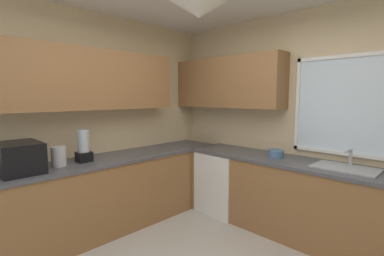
# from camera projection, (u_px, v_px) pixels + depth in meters

# --- Properties ---
(room_shell) EXTENTS (4.01, 3.90, 2.69)m
(room_shell) POSITION_uv_depth(u_px,v_px,m) (205.00, 78.00, 2.53)
(room_shell) COLOR beige
(room_shell) RESTS_ON ground_plane
(counter_run_left) EXTENTS (0.65, 3.51, 0.88)m
(counter_run_left) POSITION_uv_depth(u_px,v_px,m) (98.00, 196.00, 3.23)
(counter_run_left) COLOR olive
(counter_run_left) RESTS_ON ground_plane
(counter_run_back) EXTENTS (3.10, 0.65, 0.88)m
(counter_run_back) POSITION_uv_depth(u_px,v_px,m) (310.00, 202.00, 3.05)
(counter_run_back) COLOR olive
(counter_run_back) RESTS_ON ground_plane
(dishwasher) EXTENTS (0.60, 0.60, 0.84)m
(dishwasher) POSITION_uv_depth(u_px,v_px,m) (224.00, 181.00, 3.86)
(dishwasher) COLOR white
(dishwasher) RESTS_ON ground_plane
(microwave) EXTENTS (0.48, 0.36, 0.29)m
(microwave) POSITION_uv_depth(u_px,v_px,m) (19.00, 158.00, 2.62)
(microwave) COLOR black
(microwave) RESTS_ON counter_run_left
(kettle) EXTENTS (0.15, 0.15, 0.21)m
(kettle) POSITION_uv_depth(u_px,v_px,m) (59.00, 156.00, 2.86)
(kettle) COLOR #B7B7BC
(kettle) RESTS_ON counter_run_left
(sink_assembly) EXTENTS (0.59, 0.40, 0.19)m
(sink_assembly) POSITION_uv_depth(u_px,v_px,m) (346.00, 168.00, 2.78)
(sink_assembly) COLOR #9EA0A5
(sink_assembly) RESTS_ON counter_run_back
(bowl) EXTENTS (0.18, 0.18, 0.09)m
(bowl) POSITION_uv_depth(u_px,v_px,m) (276.00, 154.00, 3.30)
(bowl) COLOR #4C7099
(bowl) RESTS_ON counter_run_back
(blender_appliance) EXTENTS (0.15, 0.15, 0.36)m
(blender_appliance) POSITION_uv_depth(u_px,v_px,m) (84.00, 147.00, 3.06)
(blender_appliance) COLOR black
(blender_appliance) RESTS_ON counter_run_left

